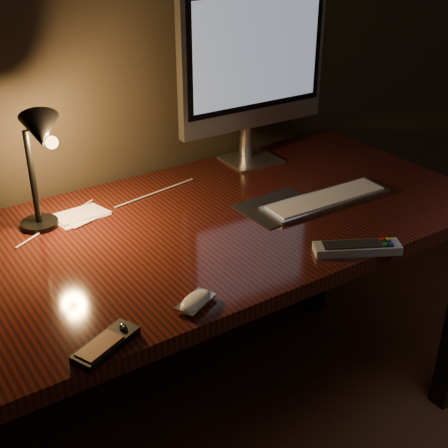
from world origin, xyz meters
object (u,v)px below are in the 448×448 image
media_remote (106,344)px  monitor (254,63)px  desk_lamp (40,148)px  tv_remote (357,248)px  mouse (196,302)px  desk (184,256)px  keyboard (326,199)px

media_remote → monitor: bearing=14.4°
monitor → desk_lamp: monitor is taller
monitor → media_remote: 1.04m
tv_remote → desk_lamp: bearing=165.9°
tv_remote → media_remote: bearing=-151.3°
monitor → desk_lamp: (-0.70, -0.09, -0.10)m
media_remote → desk_lamp: bearing=57.3°
monitor → mouse: bearing=-133.1°
desk → monitor: 0.62m
mouse → desk: bearing=38.5°
desk → tv_remote: bearing=-58.8°
desk → mouse: (-0.19, -0.38, 0.14)m
media_remote → tv_remote: 0.65m
desk → mouse: size_ratio=17.78×
desk_lamp → desk: bearing=-33.8°
desk_lamp → monitor: bearing=-6.5°
desk → monitor: (0.38, 0.20, 0.44)m
desk → media_remote: bearing=-134.8°
mouse → media_remote: size_ratio=0.60×
desk → monitor: size_ratio=3.01×
desk → media_remote: 0.59m
media_remote → desk: bearing=21.6°
media_remote → tv_remote: (0.65, 0.00, 0.00)m
keyboard → desk_lamp: size_ratio=1.20×
monitor → mouse: (-0.57, -0.59, -0.31)m
monitor → mouse: size_ratio=5.92×
keyboard → media_remote: media_remote is taller
desk → keyboard: keyboard is taller
desk → keyboard: size_ratio=4.12×
monitor → tv_remote: size_ratio=2.57×
desk_lamp → tv_remote: bearing=-56.4°
desk_lamp → keyboard: bearing=-35.0°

